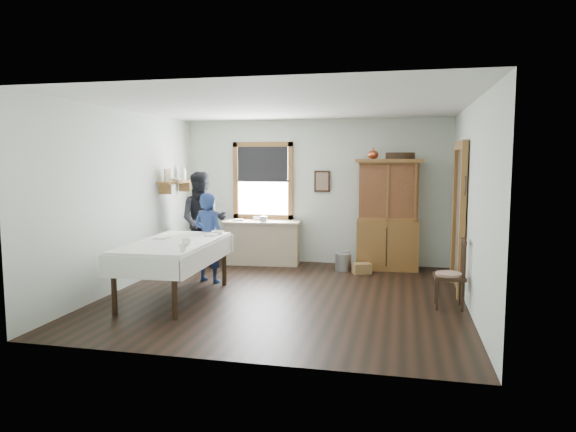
{
  "coord_description": "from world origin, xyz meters",
  "views": [
    {
      "loc": [
        1.62,
        -7.05,
        1.95
      ],
      "look_at": [
        -0.02,
        0.3,
        1.12
      ],
      "focal_mm": 32.0,
      "sensor_mm": 36.0,
      "label": 1
    }
  ],
  "objects_px": {
    "china_hutch": "(388,215)",
    "wicker_basket": "(362,268)",
    "woman_blue": "(209,241)",
    "pail": "(343,262)",
    "figure_dark": "(203,224)",
    "spindle_chair": "(449,273)",
    "dining_table": "(175,270)",
    "work_counter": "(262,242)"
  },
  "relations": [
    {
      "from": "woman_blue",
      "to": "wicker_basket",
      "type": "bearing_deg",
      "value": -138.88
    },
    {
      "from": "spindle_chair",
      "to": "wicker_basket",
      "type": "bearing_deg",
      "value": 123.44
    },
    {
      "from": "work_counter",
      "to": "dining_table",
      "type": "xyz_separation_m",
      "value": [
        -0.55,
        -2.64,
        0.0
      ]
    },
    {
      "from": "wicker_basket",
      "to": "pail",
      "type": "bearing_deg",
      "value": 153.62
    },
    {
      "from": "china_hutch",
      "to": "figure_dark",
      "type": "height_order",
      "value": "china_hutch"
    },
    {
      "from": "china_hutch",
      "to": "pail",
      "type": "xyz_separation_m",
      "value": [
        -0.75,
        -0.29,
        -0.83
      ]
    },
    {
      "from": "work_counter",
      "to": "figure_dark",
      "type": "xyz_separation_m",
      "value": [
        -0.94,
        -0.6,
        0.4
      ]
    },
    {
      "from": "pail",
      "to": "china_hutch",
      "type": "bearing_deg",
      "value": 21.32
    },
    {
      "from": "woman_blue",
      "to": "work_counter",
      "type": "bearing_deg",
      "value": -90.65
    },
    {
      "from": "pail",
      "to": "wicker_basket",
      "type": "distance_m",
      "value": 0.39
    },
    {
      "from": "figure_dark",
      "to": "spindle_chair",
      "type": "bearing_deg",
      "value": -37.45
    },
    {
      "from": "dining_table",
      "to": "wicker_basket",
      "type": "xyz_separation_m",
      "value": [
        2.44,
        2.19,
        -0.32
      ]
    },
    {
      "from": "spindle_chair",
      "to": "figure_dark",
      "type": "height_order",
      "value": "figure_dark"
    },
    {
      "from": "work_counter",
      "to": "figure_dark",
      "type": "height_order",
      "value": "figure_dark"
    },
    {
      "from": "dining_table",
      "to": "figure_dark",
      "type": "relative_size",
      "value": 1.27
    },
    {
      "from": "dining_table",
      "to": "woman_blue",
      "type": "height_order",
      "value": "woman_blue"
    },
    {
      "from": "wicker_basket",
      "to": "figure_dark",
      "type": "height_order",
      "value": "figure_dark"
    },
    {
      "from": "work_counter",
      "to": "pail",
      "type": "distance_m",
      "value": 1.6
    },
    {
      "from": "pail",
      "to": "wicker_basket",
      "type": "relative_size",
      "value": 1.0
    },
    {
      "from": "work_counter",
      "to": "figure_dark",
      "type": "distance_m",
      "value": 1.19
    },
    {
      "from": "wicker_basket",
      "to": "figure_dark",
      "type": "distance_m",
      "value": 2.93
    },
    {
      "from": "china_hutch",
      "to": "dining_table",
      "type": "height_order",
      "value": "china_hutch"
    },
    {
      "from": "china_hutch",
      "to": "woman_blue",
      "type": "relative_size",
      "value": 1.47
    },
    {
      "from": "china_hutch",
      "to": "woman_blue",
      "type": "bearing_deg",
      "value": -153.44
    },
    {
      "from": "china_hutch",
      "to": "woman_blue",
      "type": "distance_m",
      "value": 3.2
    },
    {
      "from": "woman_blue",
      "to": "china_hutch",
      "type": "bearing_deg",
      "value": -134.68
    },
    {
      "from": "spindle_chair",
      "to": "pail",
      "type": "height_order",
      "value": "spindle_chair"
    },
    {
      "from": "china_hutch",
      "to": "spindle_chair",
      "type": "relative_size",
      "value": 2.12
    },
    {
      "from": "work_counter",
      "to": "spindle_chair",
      "type": "relative_size",
      "value": 1.53
    },
    {
      "from": "spindle_chair",
      "to": "pail",
      "type": "bearing_deg",
      "value": 127.51
    },
    {
      "from": "china_hutch",
      "to": "woman_blue",
      "type": "xyz_separation_m",
      "value": [
        -2.74,
        -1.62,
        -0.32
      ]
    },
    {
      "from": "pail",
      "to": "work_counter",
      "type": "bearing_deg",
      "value": 170.02
    },
    {
      "from": "wicker_basket",
      "to": "china_hutch",
      "type": "bearing_deg",
      "value": 48.7
    },
    {
      "from": "china_hutch",
      "to": "wicker_basket",
      "type": "relative_size",
      "value": 6.48
    },
    {
      "from": "woman_blue",
      "to": "figure_dark",
      "type": "distance_m",
      "value": 1.12
    },
    {
      "from": "work_counter",
      "to": "woman_blue",
      "type": "bearing_deg",
      "value": -110.46
    },
    {
      "from": "work_counter",
      "to": "wicker_basket",
      "type": "relative_size",
      "value": 4.68
    },
    {
      "from": "dining_table",
      "to": "spindle_chair",
      "type": "relative_size",
      "value": 2.21
    },
    {
      "from": "figure_dark",
      "to": "dining_table",
      "type": "bearing_deg",
      "value": -94.5
    },
    {
      "from": "work_counter",
      "to": "woman_blue",
      "type": "height_order",
      "value": "woman_blue"
    },
    {
      "from": "spindle_chair",
      "to": "figure_dark",
      "type": "xyz_separation_m",
      "value": [
        -4.12,
        1.67,
        0.34
      ]
    },
    {
      "from": "dining_table",
      "to": "spindle_chair",
      "type": "xyz_separation_m",
      "value": [
        3.73,
        0.36,
        0.05
      ]
    }
  ]
}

